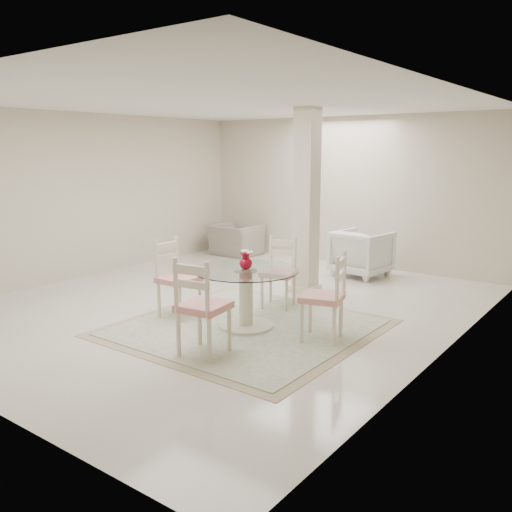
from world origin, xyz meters
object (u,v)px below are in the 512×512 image
Objects in this scene: column at (306,202)px; recliner_taupe at (235,240)px; dining_table at (246,298)px; armchair_white at (362,253)px; dining_chair_north at (280,267)px; dining_chair_south at (199,300)px; red_vase at (246,260)px; dining_chair_east at (329,291)px; side_table at (296,260)px; dining_chair_west at (175,272)px.

recliner_taupe is (-2.65, 1.62, -1.04)m from column.
armchair_white is (-0.12, 3.36, 0.02)m from dining_table.
dining_table is at bearing 130.29° from recliner_taupe.
dining_chair_north is 2.04m from dining_chair_south.
red_vase is 3.39m from armchair_white.
column reaches higher than dining_chair_east.
side_table is at bearing 111.16° from dining_table.
column reaches higher than dining_table.
dining_chair_south is 4.07m from side_table.
armchair_white is (2.88, -0.16, 0.08)m from recliner_taupe.
dining_chair_west is at bearing -88.23° from side_table.
dining_chair_west is 0.96× the size of dining_chair_south.
dining_table is at bearing -95.02° from dining_chair_east.
dining_chair_west reaches higher than dining_chair_north.
column is 2.84× the size of recliner_taupe.
dining_chair_west is (-1.01, -0.18, -0.25)m from red_vase.
red_vase is 1.05m from dining_chair_east.
column is at bearing -18.81° from dining_chair_west.
recliner_taupe is at bearing 27.31° from dining_chair_west.
dining_table is 1.04m from dining_chair_west.
dining_chair_north reaches higher than dining_table.
dining_chair_south is at bearing -79.74° from red_vase.
column reaches higher than red_vase.
armchair_white is (-0.12, 3.36, -0.44)m from red_vase.
red_vase reaches higher than dining_table.
dining_chair_north is (-1.19, 0.81, -0.03)m from dining_chair_east.
column is 1.77m from armchair_white.
dining_chair_east is 1.16× the size of recliner_taupe.
dining_chair_west is 1.16× the size of recliner_taupe.
dining_table is at bearing -94.86° from dining_chair_north.
dining_chair_west is at bearing -170.01° from red_vase.
dining_chair_south is (0.52, -2.90, -0.74)m from column.
dining_chair_south is (-0.82, -1.20, 0.03)m from dining_chair_east.
recliner_taupe is 1.91× the size of side_table.
red_vase is at bearing -94.82° from dining_chair_north.
side_table is (-1.10, 2.84, -0.60)m from red_vase.
dining_chair_north is at bearing 95.67° from armchair_white.
dining_table is at bearing -81.18° from dining_chair_west.
armchair_white is 1.71× the size of side_table.
red_vase is 3.10m from side_table.
dining_table reaches higher than recliner_taupe.
side_table is (-0.76, 0.94, -1.12)m from column.
dining_table is at bearing 99.44° from armchair_white.
armchair_white reaches higher than dining_table.
column is 2.16× the size of dining_table.
column is 1.65m from side_table.
column is 2.33× the size of dining_chair_south.
dining_chair_north is at bearing -80.50° from column.
dining_chair_east is 5.21m from recliner_taupe.
column is at bearing -87.42° from dining_chair_south.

